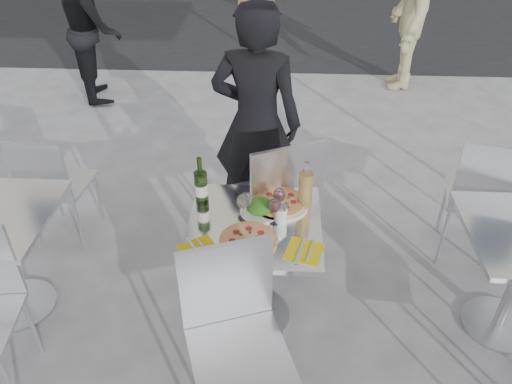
{
  "coord_description": "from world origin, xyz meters",
  "views": [
    {
      "loc": [
        0.12,
        -2.1,
        2.45
      ],
      "look_at": [
        0.0,
        0.15,
        0.85
      ],
      "focal_mm": 35.0,
      "sensor_mm": 36.0,
      "label": 1
    }
  ],
  "objects_px": {
    "side_chair_rfar": "(486,194)",
    "woman_diner": "(256,124)",
    "wineglass_white_a": "(246,200)",
    "wineglass_white_b": "(243,202)",
    "pedestrian_a": "(92,29)",
    "sugar_shaker": "(281,214)",
    "napkin_right": "(304,251)",
    "salad_plate": "(260,207)",
    "carafe": "(305,189)",
    "pedestrian_b": "(407,7)",
    "pizza_far": "(280,202)",
    "main_table": "(255,252)",
    "chair_near": "(234,325)",
    "wineglass_red_b": "(279,196)",
    "wineglass_red_a": "(275,206)",
    "napkin_left": "(199,250)",
    "side_chair_lfar": "(52,181)",
    "pizza_near": "(248,241)",
    "chair_far": "(279,196)",
    "wine_bottle": "(201,186)"
  },
  "relations": [
    {
      "from": "napkin_right",
      "to": "napkin_left",
      "type": "bearing_deg",
      "value": -161.86
    },
    {
      "from": "chair_far",
      "to": "side_chair_lfar",
      "type": "relative_size",
      "value": 1.17
    },
    {
      "from": "side_chair_rfar",
      "to": "carafe",
      "type": "distance_m",
      "value": 1.28
    },
    {
      "from": "wineglass_red_a",
      "to": "main_table",
      "type": "bearing_deg",
      "value": -172.23
    },
    {
      "from": "side_chair_lfar",
      "to": "wineglass_white_b",
      "type": "height_order",
      "value": "wineglass_white_b"
    },
    {
      "from": "pedestrian_a",
      "to": "wine_bottle",
      "type": "distance_m",
      "value": 3.46
    },
    {
      "from": "pizza_far",
      "to": "sugar_shaker",
      "type": "distance_m",
      "value": 0.16
    },
    {
      "from": "pizza_near",
      "to": "pizza_far",
      "type": "bearing_deg",
      "value": 64.41
    },
    {
      "from": "side_chair_lfar",
      "to": "wineglass_white_a",
      "type": "distance_m",
      "value": 1.56
    },
    {
      "from": "salad_plate",
      "to": "wineglass_red_b",
      "type": "distance_m",
      "value": 0.13
    },
    {
      "from": "woman_diner",
      "to": "carafe",
      "type": "distance_m",
      "value": 0.84
    },
    {
      "from": "pizza_near",
      "to": "napkin_left",
      "type": "height_order",
      "value": "pizza_near"
    },
    {
      "from": "wineglass_white_a",
      "to": "carafe",
      "type": "bearing_deg",
      "value": 19.19
    },
    {
      "from": "sugar_shaker",
      "to": "pizza_far",
      "type": "bearing_deg",
      "value": 93.13
    },
    {
      "from": "salad_plate",
      "to": "pedestrian_a",
      "type": "bearing_deg",
      "value": 122.0
    },
    {
      "from": "woman_diner",
      "to": "pedestrian_a",
      "type": "xyz_separation_m",
      "value": [
        -1.9,
        2.28,
        -0.09
      ]
    },
    {
      "from": "main_table",
      "to": "chair_near",
      "type": "height_order",
      "value": "chair_near"
    },
    {
      "from": "wineglass_white_a",
      "to": "main_table",
      "type": "bearing_deg",
      "value": -50.01
    },
    {
      "from": "main_table",
      "to": "wineglass_white_a",
      "type": "height_order",
      "value": "wineglass_white_a"
    },
    {
      "from": "side_chair_rfar",
      "to": "sugar_shaker",
      "type": "distance_m",
      "value": 1.45
    },
    {
      "from": "pizza_far",
      "to": "napkin_right",
      "type": "xyz_separation_m",
      "value": [
        0.13,
        -0.39,
        -0.01
      ]
    },
    {
      "from": "wineglass_white_a",
      "to": "wineglass_white_b",
      "type": "height_order",
      "value": "same"
    },
    {
      "from": "carafe",
      "to": "woman_diner",
      "type": "bearing_deg",
      "value": 111.86
    },
    {
      "from": "wineglass_red_b",
      "to": "wineglass_red_a",
      "type": "bearing_deg",
      "value": -103.18
    },
    {
      "from": "chair_far",
      "to": "napkin_right",
      "type": "height_order",
      "value": "chair_far"
    },
    {
      "from": "pedestrian_b",
      "to": "napkin_left",
      "type": "height_order",
      "value": "pedestrian_b"
    },
    {
      "from": "main_table",
      "to": "chair_far",
      "type": "xyz_separation_m",
      "value": [
        0.13,
        0.45,
        0.07
      ]
    },
    {
      "from": "side_chair_rfar",
      "to": "pedestrian_a",
      "type": "xyz_separation_m",
      "value": [
        -3.4,
        2.66,
        0.18
      ]
    },
    {
      "from": "main_table",
      "to": "pedestrian_a",
      "type": "distance_m",
      "value": 3.78
    },
    {
      "from": "chair_far",
      "to": "napkin_right",
      "type": "bearing_deg",
      "value": 77.66
    },
    {
      "from": "wineglass_white_a",
      "to": "wineglass_red_a",
      "type": "height_order",
      "value": "same"
    },
    {
      "from": "pizza_far",
      "to": "napkin_left",
      "type": "xyz_separation_m",
      "value": [
        -0.4,
        -0.41,
        -0.01
      ]
    },
    {
      "from": "napkin_left",
      "to": "napkin_right",
      "type": "relative_size",
      "value": 1.12
    },
    {
      "from": "side_chair_rfar",
      "to": "napkin_right",
      "type": "height_order",
      "value": "side_chair_rfar"
    },
    {
      "from": "chair_far",
      "to": "wineglass_red_b",
      "type": "distance_m",
      "value": 0.42
    },
    {
      "from": "pizza_far",
      "to": "carafe",
      "type": "relative_size",
      "value": 1.13
    },
    {
      "from": "woman_diner",
      "to": "wineglass_white_b",
      "type": "bearing_deg",
      "value": 97.81
    },
    {
      "from": "woman_diner",
      "to": "wineglass_white_b",
      "type": "height_order",
      "value": "woman_diner"
    },
    {
      "from": "side_chair_rfar",
      "to": "woman_diner",
      "type": "relative_size",
      "value": 0.58
    },
    {
      "from": "wineglass_white_a",
      "to": "salad_plate",
      "type": "bearing_deg",
      "value": 25.84
    },
    {
      "from": "pedestrian_b",
      "to": "pizza_far",
      "type": "height_order",
      "value": "pedestrian_b"
    },
    {
      "from": "pedestrian_a",
      "to": "sugar_shaker",
      "type": "distance_m",
      "value": 3.83
    },
    {
      "from": "pizza_far",
      "to": "salad_plate",
      "type": "height_order",
      "value": "salad_plate"
    },
    {
      "from": "chair_near",
      "to": "side_chair_rfar",
      "type": "distance_m",
      "value": 1.91
    },
    {
      "from": "chair_near",
      "to": "pedestrian_b",
      "type": "distance_m",
      "value": 4.55
    },
    {
      "from": "side_chair_lfar",
      "to": "pizza_far",
      "type": "distance_m",
      "value": 1.67
    },
    {
      "from": "chair_near",
      "to": "pedestrian_b",
      "type": "height_order",
      "value": "pedestrian_b"
    },
    {
      "from": "wineglass_white_b",
      "to": "wineglass_red_a",
      "type": "distance_m",
      "value": 0.17
    },
    {
      "from": "salad_plate",
      "to": "wineglass_white_b",
      "type": "bearing_deg",
      "value": -148.86
    },
    {
      "from": "pedestrian_a",
      "to": "carafe",
      "type": "bearing_deg",
      "value": -165.72
    }
  ]
}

